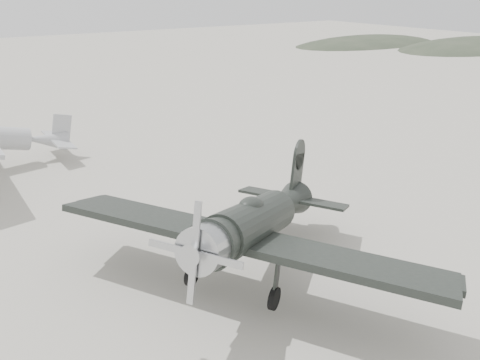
# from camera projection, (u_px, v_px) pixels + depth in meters

# --- Properties ---
(ground) EXTENTS (160.00, 160.00, 0.00)m
(ground) POSITION_uv_depth(u_px,v_px,m) (244.00, 248.00, 16.27)
(ground) COLOR gray
(ground) RESTS_ON ground
(hill_east_north) EXTENTS (36.00, 18.00, 6.00)m
(hill_east_north) POSITION_uv_depth(u_px,v_px,m) (477.00, 47.00, 68.37)
(hill_east_north) COLOR #2E3829
(hill_east_north) RESTS_ON ground
(hill_northeast) EXTENTS (32.00, 16.00, 5.20)m
(hill_northeast) POSITION_uv_depth(u_px,v_px,m) (367.00, 43.00, 72.49)
(hill_northeast) COLOR #2E3829
(hill_northeast) RESTS_ON ground
(lowwing_monoplane) EXTENTS (9.12, 10.66, 3.68)m
(lowwing_monoplane) POSITION_uv_depth(u_px,v_px,m) (257.00, 221.00, 13.96)
(lowwing_monoplane) COLOR black
(lowwing_monoplane) RESTS_ON ground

